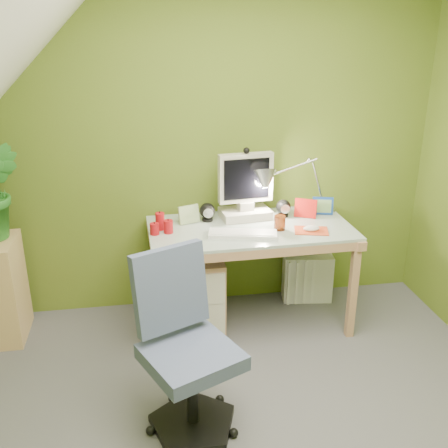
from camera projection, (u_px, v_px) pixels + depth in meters
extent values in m
cube|color=#5C7323|center=(210.00, 147.00, 3.65)|extent=(3.20, 0.01, 2.40)
cube|color=white|center=(243.00, 234.00, 3.37)|extent=(0.46, 0.23, 0.02)
cube|color=#C7431F|center=(311.00, 231.00, 3.45)|extent=(0.25, 0.20, 0.01)
ellipsoid|color=silver|center=(311.00, 228.00, 3.44)|extent=(0.12, 0.09, 0.04)
cylinder|color=#933B15|center=(280.00, 223.00, 3.45)|extent=(0.08, 0.08, 0.10)
cube|color=red|center=(306.00, 208.00, 3.67)|extent=(0.15, 0.09, 0.13)
cube|color=navy|center=(323.00, 206.00, 3.73)|extent=(0.15, 0.06, 0.12)
cube|color=#A2BB80|center=(189.00, 214.00, 3.56)|extent=(0.14, 0.07, 0.12)
cube|color=tan|center=(1.00, 290.00, 3.48)|extent=(0.26, 0.40, 0.70)
cube|color=silver|center=(307.00, 278.00, 4.00)|extent=(0.39, 0.20, 0.37)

